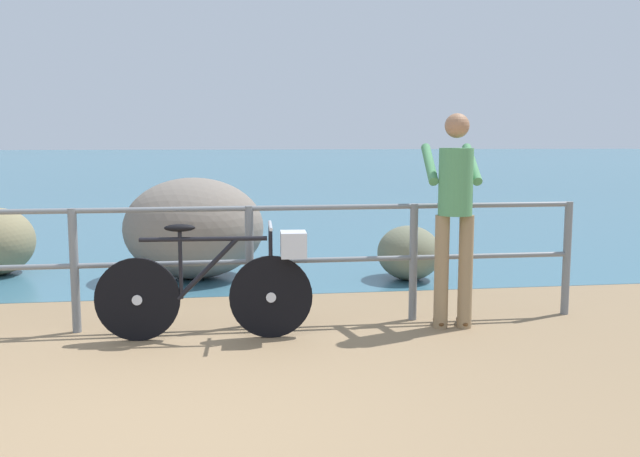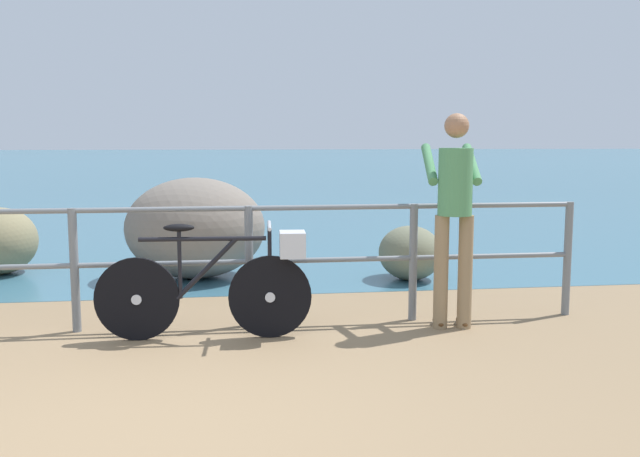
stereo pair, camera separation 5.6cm
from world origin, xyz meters
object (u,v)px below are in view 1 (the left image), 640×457
Objects in this scene: person_at_railing at (455,210)px; breakwater_boulder_right at (409,253)px; bicycle at (224,281)px; breakwater_boulder_main at (194,228)px.

person_at_railing is 2.12m from breakwater_boulder_right.
bicycle reaches higher than breakwater_boulder_right.
breakwater_boulder_main is at bearing 50.30° from person_at_railing.
breakwater_boulder_main is at bearing 100.24° from bicycle.
breakwater_boulder_main is 2.44m from breakwater_boulder_right.
breakwater_boulder_right is at bearing 3.14° from person_at_railing.
person_at_railing is at bearing -47.71° from breakwater_boulder_main.
bicycle is at bearing -82.82° from breakwater_boulder_main.
breakwater_boulder_main reaches higher than breakwater_boulder_right.
breakwater_boulder_main is (-0.32, 2.52, 0.11)m from bicycle.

